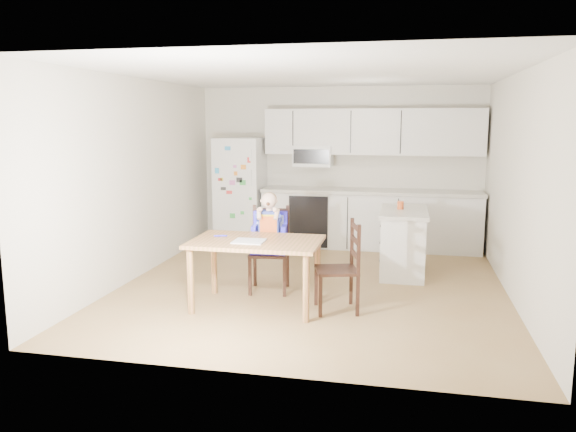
# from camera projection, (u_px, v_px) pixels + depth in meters

# --- Properties ---
(room) EXTENTS (4.52, 5.01, 2.51)m
(room) POSITION_uv_depth(u_px,v_px,m) (320.00, 179.00, 7.06)
(room) COLOR olive
(room) RESTS_ON ground
(refrigerator) EXTENTS (0.72, 0.70, 1.70)m
(refrigerator) POSITION_uv_depth(u_px,v_px,m) (241.00, 191.00, 9.06)
(refrigerator) COLOR silver
(refrigerator) RESTS_ON ground
(kitchen_run) EXTENTS (3.37, 0.62, 2.15)m
(kitchen_run) POSITION_uv_depth(u_px,v_px,m) (369.00, 192.00, 8.72)
(kitchen_run) COLOR silver
(kitchen_run) RESTS_ON ground
(kitchen_island) EXTENTS (0.59, 1.13, 0.84)m
(kitchen_island) POSITION_uv_depth(u_px,v_px,m) (403.00, 242.00, 7.27)
(kitchen_island) COLOR silver
(kitchen_island) RESTS_ON ground
(red_cup) EXTENTS (0.08, 0.08, 0.10)m
(red_cup) POSITION_uv_depth(u_px,v_px,m) (400.00, 205.00, 7.26)
(red_cup) COLOR #D15321
(red_cup) RESTS_ON kitchen_island
(dining_table) EXTENTS (1.36, 0.87, 0.73)m
(dining_table) POSITION_uv_depth(u_px,v_px,m) (256.00, 249.00, 5.92)
(dining_table) COLOR brown
(dining_table) RESTS_ON ground
(napkin) EXTENTS (0.32, 0.28, 0.01)m
(napkin) POSITION_uv_depth(u_px,v_px,m) (249.00, 241.00, 5.82)
(napkin) COLOR silver
(napkin) RESTS_ON dining_table
(toddler_spoon) EXTENTS (0.12, 0.06, 0.02)m
(toddler_spoon) POSITION_uv_depth(u_px,v_px,m) (220.00, 236.00, 6.08)
(toddler_spoon) COLOR #2A22D6
(toddler_spoon) RESTS_ON dining_table
(chair_booster) EXTENTS (0.49, 0.49, 1.16)m
(chair_booster) POSITION_uv_depth(u_px,v_px,m) (270.00, 231.00, 6.50)
(chair_booster) COLOR black
(chair_booster) RESTS_ON ground
(chair_side) EXTENTS (0.52, 0.52, 0.95)m
(chair_side) POSITION_uv_depth(u_px,v_px,m) (346.00, 261.00, 5.81)
(chair_side) COLOR black
(chair_side) RESTS_ON ground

